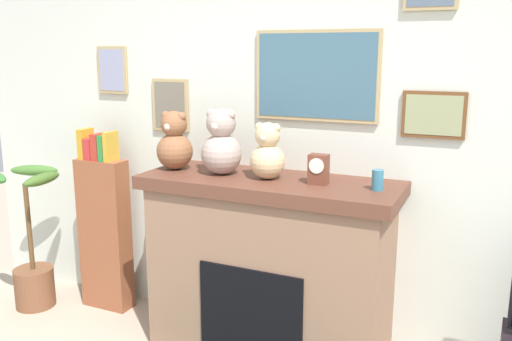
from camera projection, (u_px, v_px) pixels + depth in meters
The scene contains 9 objects.
back_wall at pixel (292, 144), 3.55m from camera, with size 5.20×0.15×2.60m.
fireplace at pixel (269, 266), 3.41m from camera, with size 1.58×0.62×1.15m.
bookshelf at pixel (104, 227), 4.03m from camera, with size 0.38×0.16×1.35m.
potted_plant at pixel (32, 259), 4.07m from camera, with size 0.48×0.57×1.08m.
candle_jar at pixel (378, 180), 2.99m from camera, with size 0.06×0.06×0.12m, color teal.
mantel_clock at pixel (318, 169), 3.12m from camera, with size 0.11×0.08×0.17m.
teddy_bear_cream at pixel (174, 143), 3.50m from camera, with size 0.23×0.23×0.38m.
teddy_bear_grey at pixel (221, 145), 3.36m from camera, with size 0.25×0.25×0.41m.
teddy_bear_tan at pixel (268, 154), 3.24m from camera, with size 0.21×0.21×0.34m.
Camera 1 is at (1.26, -1.28, 1.90)m, focal length 38.25 mm.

